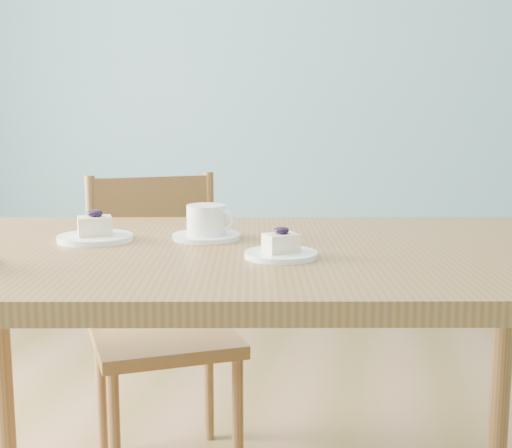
# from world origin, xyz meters

# --- Properties ---
(dining_table) EXTENTS (1.67, 1.14, 0.82)m
(dining_table) POSITION_xyz_m (0.03, 0.09, 0.74)
(dining_table) COLOR brown
(dining_table) RESTS_ON ground
(dining_chair) EXTENTS (0.56, 0.55, 0.92)m
(dining_chair) POSITION_xyz_m (-0.35, 0.62, 0.47)
(dining_chair) COLOR brown
(dining_chair) RESTS_ON ground
(cheesecake_plate_near) EXTENTS (0.15, 0.15, 0.06)m
(cheesecake_plate_near) POSITION_xyz_m (0.11, 0.00, 0.84)
(cheesecake_plate_near) COLOR white
(cheesecake_plate_near) RESTS_ON dining_table
(cheesecake_plate_far) EXTENTS (0.17, 0.17, 0.07)m
(cheesecake_plate_far) POSITION_xyz_m (-0.34, 0.11, 0.84)
(cheesecake_plate_far) COLOR white
(cheesecake_plate_far) RESTS_ON dining_table
(coffee_cup) EXTENTS (0.16, 0.16, 0.08)m
(coffee_cup) POSITION_xyz_m (-0.10, 0.18, 0.86)
(coffee_cup) COLOR white
(coffee_cup) RESTS_ON dining_table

